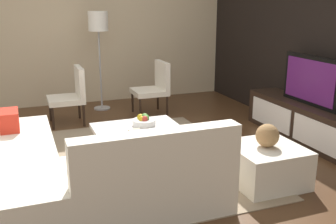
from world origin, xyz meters
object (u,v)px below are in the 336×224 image
(ottoman, at_px, (265,165))
(floor_lamp, at_px, (98,27))
(media_console, at_px, (307,122))
(book_stack, at_px, (136,134))
(accent_chair_far, at_px, (155,85))
(decorative_ball, at_px, (267,135))
(fruit_bowl, at_px, (144,121))
(television, at_px, (311,81))
(accent_chair_near, at_px, (72,92))
(sectional_couch, at_px, (57,171))
(coffee_table, at_px, (141,145))

(ottoman, bearing_deg, floor_lamp, -164.27)
(media_console, xyz_separation_m, book_stack, (0.12, -2.42, 0.17))
(floor_lamp, xyz_separation_m, accent_chair_far, (0.60, 0.78, -0.92))
(decorative_ball, bearing_deg, ottoman, 0.00)
(media_console, bearing_deg, fruit_bowl, -97.33)
(television, distance_m, accent_chair_far, 2.48)
(accent_chair_near, bearing_deg, ottoman, 31.86)
(book_stack, bearing_deg, fruit_bowl, 151.28)
(sectional_couch, bearing_deg, fruit_bowl, 125.26)
(floor_lamp, height_order, book_stack, floor_lamp)
(media_console, relative_size, coffee_table, 2.09)
(media_console, bearing_deg, accent_chair_far, -143.24)
(media_console, xyz_separation_m, accent_chair_far, (-1.97, -1.47, 0.24))
(sectional_couch, xyz_separation_m, book_stack, (-0.38, 0.88, 0.13))
(floor_lamp, distance_m, book_stack, 2.87)
(media_console, distance_m, television, 0.57)
(television, height_order, fruit_bowl, television)
(coffee_table, distance_m, book_stack, 0.33)
(ottoman, distance_m, fruit_bowl, 1.53)
(television, xyz_separation_m, book_stack, (0.12, -2.42, -0.40))
(fruit_bowl, relative_size, accent_chair_far, 0.32)
(fruit_bowl, distance_m, accent_chair_far, 1.84)
(ottoman, distance_m, book_stack, 1.41)
(coffee_table, bearing_deg, television, 87.51)
(ottoman, relative_size, accent_chair_far, 0.80)
(accent_chair_far, bearing_deg, accent_chair_near, -95.02)
(coffee_table, xyz_separation_m, book_stack, (0.22, -0.12, 0.22))
(fruit_bowl, bearing_deg, media_console, 82.67)
(accent_chair_near, height_order, accent_chair_far, same)
(book_stack, bearing_deg, coffee_table, 151.32)
(sectional_couch, bearing_deg, accent_chair_near, 168.95)
(media_console, height_order, sectional_couch, sectional_couch)
(fruit_bowl, xyz_separation_m, book_stack, (0.40, -0.22, -0.01))
(coffee_table, height_order, decorative_ball, decorative_ball)
(floor_lamp, xyz_separation_m, book_stack, (2.70, -0.17, -0.98))
(sectional_couch, bearing_deg, media_console, 98.55)
(coffee_table, xyz_separation_m, accent_chair_far, (-1.87, 0.82, 0.29))
(sectional_couch, height_order, ottoman, sectional_couch)
(ottoman, xyz_separation_m, accent_chair_far, (-2.88, -0.20, 0.29))
(accent_chair_near, relative_size, accent_chair_far, 1.00)
(floor_lamp, bearing_deg, ottoman, 15.73)
(sectional_couch, relative_size, fruit_bowl, 8.33)
(coffee_table, bearing_deg, fruit_bowl, 151.23)
(coffee_table, height_order, fruit_bowl, fruit_bowl)
(ottoman, bearing_deg, fruit_bowl, -142.02)
(coffee_table, distance_m, accent_chair_far, 2.06)
(book_stack, bearing_deg, accent_chair_far, 155.70)
(accent_chair_far, height_order, book_stack, accent_chair_far)
(media_console, height_order, decorative_ball, decorative_ball)
(accent_chair_near, bearing_deg, fruit_bowl, 24.09)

